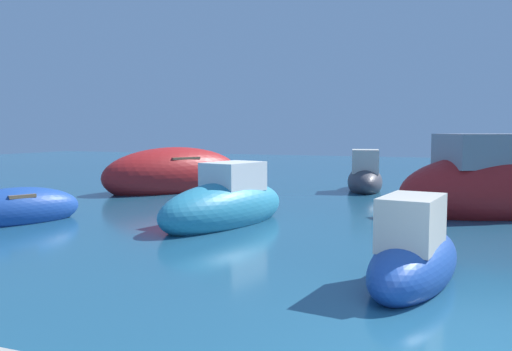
# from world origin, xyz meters

# --- Properties ---
(moored_boat_0) EXTENTS (2.44, 4.43, 1.75)m
(moored_boat_0) POSITION_xyz_m (-5.72, 6.29, 0.44)
(moored_boat_0) COLOR teal
(moored_boat_0) RESTS_ON ground
(moored_boat_2) EXTENTS (4.80, 5.95, 2.07)m
(moored_boat_2) POSITION_xyz_m (-10.37, 11.91, 0.57)
(moored_boat_2) COLOR #B21E1E
(moored_boat_2) RESTS_ON ground
(moored_boat_4) EXTENTS (6.22, 5.03, 2.61)m
(moored_boat_4) POSITION_xyz_m (0.50, 10.27, 0.70)
(moored_boat_4) COLOR #B21E1E
(moored_boat_4) RESTS_ON ground
(moored_boat_5) EXTENTS (2.40, 3.35, 1.10)m
(moored_boat_5) POSITION_xyz_m (-10.53, 4.61, 0.31)
(moored_boat_5) COLOR #1E479E
(moored_boat_5) RESTS_ON ground
(moored_boat_6) EXTENTS (1.52, 3.28, 1.52)m
(moored_boat_6) POSITION_xyz_m (-1.12, 2.84, 0.38)
(moored_boat_6) COLOR #1E479E
(moored_boat_6) RESTS_ON ground
(moored_boat_7) EXTENTS (1.83, 3.44, 1.78)m
(moored_boat_7) POSITION_xyz_m (-3.85, 14.55, 0.44)
(moored_boat_7) COLOR #3F3F47
(moored_boat_7) RESTS_ON ground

